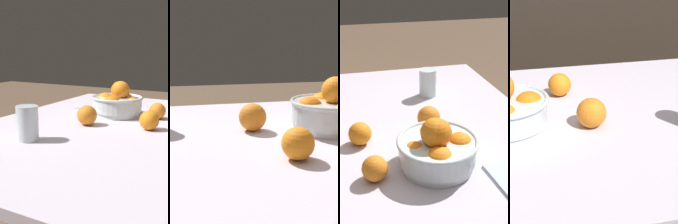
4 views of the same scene
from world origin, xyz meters
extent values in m
cube|color=silver|center=(0.00, 0.00, 0.69)|extent=(1.47, 0.97, 0.03)
cylinder|color=#936B47|center=(0.68, -0.43, 0.34)|extent=(0.05, 0.05, 0.68)
cylinder|color=silver|center=(-0.18, -0.03, 0.72)|extent=(0.22, 0.22, 0.02)
cylinder|color=silver|center=(-0.18, -0.03, 0.76)|extent=(0.23, 0.23, 0.06)
torus|color=silver|center=(-0.18, -0.03, 0.79)|extent=(0.24, 0.24, 0.01)
sphere|color=orange|center=(-0.12, -0.03, 0.77)|extent=(0.08, 0.08, 0.08)
sphere|color=orange|center=(-0.19, 0.04, 0.77)|extent=(0.07, 0.07, 0.07)
sphere|color=orange|center=(-0.25, -0.02, 0.77)|extent=(0.08, 0.08, 0.08)
sphere|color=orange|center=(-0.19, -0.10, 0.77)|extent=(0.08, 0.08, 0.08)
sphere|color=orange|center=(-0.19, -0.03, 0.83)|extent=(0.08, 0.08, 0.08)
sphere|color=orange|center=(-0.19, -0.02, 0.83)|extent=(0.08, 0.08, 0.08)
cylinder|color=#F4A314|center=(0.34, -0.15, 0.75)|extent=(0.07, 0.07, 0.08)
cylinder|color=silver|center=(0.34, -0.15, 0.77)|extent=(0.08, 0.08, 0.12)
sphere|color=orange|center=(-0.20, 0.15, 0.75)|extent=(0.07, 0.07, 0.07)
sphere|color=orange|center=(0.05, -0.07, 0.75)|extent=(0.08, 0.08, 0.08)
sphere|color=orange|center=(0.00, 0.18, 0.75)|extent=(0.08, 0.08, 0.08)
camera|label=1|loc=(1.16, 0.54, 1.03)|focal=50.00mm
camera|label=2|loc=(0.25, 0.81, 0.98)|focal=50.00mm
camera|label=3|loc=(-0.92, 0.20, 1.27)|focal=50.00mm
camera|label=4|loc=(-0.16, -0.98, 1.18)|focal=60.00mm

